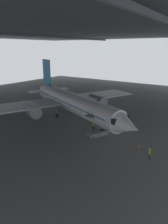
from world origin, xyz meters
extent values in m
plane|color=slate|center=(0.00, 0.00, 0.00)|extent=(110.00, 110.00, 0.00)
cube|color=#38383D|center=(0.00, 13.75, 18.31)|extent=(121.00, 99.00, 1.20)
cube|color=#4C4F54|center=(0.00, -11.00, 17.31)|extent=(115.50, 0.50, 0.70)
cylinder|color=white|center=(2.81, 5.97, 3.44)|extent=(14.01, 26.67, 3.67)
cone|color=white|center=(-3.14, -8.17, 3.44)|extent=(5.03, 5.46, 3.60)
cube|color=black|center=(-2.24, -6.03, 3.90)|extent=(3.88, 3.58, 0.81)
cone|color=white|center=(8.76, 20.12, 3.80)|extent=(5.16, 6.63, 3.12)
cube|color=#1972B2|center=(7.86, 17.98, 8.28)|extent=(1.78, 3.79, 6.01)
cube|color=white|center=(9.84, 16.06, 3.99)|extent=(5.48, 4.58, 0.16)
cube|color=white|center=(5.10, 18.05, 3.99)|extent=(5.48, 4.58, 0.16)
cube|color=white|center=(13.30, 6.37, 3.07)|extent=(16.75, 12.11, 0.24)
cylinder|color=#9EA3A8|center=(10.83, 5.24, 2.43)|extent=(3.95, 5.29, 2.28)
cube|color=white|center=(-4.24, 13.75, 3.07)|extent=(16.75, 12.11, 0.24)
cylinder|color=#9EA3A8|center=(-3.32, 11.20, 2.43)|extent=(3.95, 5.29, 2.28)
cube|color=#1972B2|center=(2.81, 5.97, 3.71)|extent=(13.30, 24.85, 0.16)
cylinder|color=#9EA3A8|center=(-0.75, -2.49, 1.25)|extent=(0.20, 0.20, 1.15)
cylinder|color=black|center=(-0.75, -2.49, 0.45)|extent=(0.63, 0.95, 0.90)
cylinder|color=#9EA3A8|center=(6.09, 7.49, 1.25)|extent=(0.20, 0.20, 1.15)
cylinder|color=black|center=(6.09, 7.49, 0.45)|extent=(0.63, 0.95, 0.90)
cylinder|color=#9EA3A8|center=(1.60, 9.38, 1.25)|extent=(0.20, 0.20, 1.15)
cylinder|color=black|center=(1.60, 9.38, 0.45)|extent=(0.63, 0.95, 0.90)
cube|color=slate|center=(-1.29, -2.45, 0.35)|extent=(4.07, 2.85, 0.70)
cube|color=slate|center=(-1.29, -2.45, 2.16)|extent=(3.75, 2.56, 3.01)
cube|color=slate|center=(-2.88, -1.78, 3.62)|extent=(1.52, 1.62, 0.12)
cylinder|color=black|center=(-3.11, -2.33, 4.12)|extent=(0.06, 0.06, 1.00)
cylinder|color=black|center=(-2.65, -1.23, 4.12)|extent=(0.06, 0.06, 1.00)
cylinder|color=black|center=(-2.99, -2.49, 0.15)|extent=(0.32, 0.23, 0.30)
cylinder|color=black|center=(-2.45, -1.20, 0.15)|extent=(0.32, 0.23, 0.30)
cylinder|color=black|center=(-0.14, -3.69, 0.15)|extent=(0.32, 0.23, 0.30)
cylinder|color=black|center=(0.40, -2.40, 0.15)|extent=(0.32, 0.23, 0.30)
cylinder|color=#232838|center=(-4.70, -12.14, 0.43)|extent=(0.14, 0.14, 0.87)
cylinder|color=#232838|center=(-4.53, -12.06, 0.43)|extent=(0.14, 0.14, 0.87)
cube|color=yellow|center=(-4.62, -12.10, 1.17)|extent=(0.42, 0.35, 0.61)
cylinder|color=yellow|center=(-4.82, -12.20, 1.21)|extent=(0.09, 0.09, 0.58)
cylinder|color=yellow|center=(-4.41, -12.00, 1.21)|extent=(0.09, 0.09, 0.58)
sphere|color=beige|center=(-4.62, -12.10, 1.61)|extent=(0.23, 0.23, 0.23)
cylinder|color=#232838|center=(-0.10, -0.67, 0.40)|extent=(0.14, 0.14, 0.81)
cylinder|color=#232838|center=(0.08, -0.64, 0.40)|extent=(0.14, 0.14, 0.81)
cube|color=yellow|center=(-0.01, -0.66, 1.09)|extent=(0.39, 0.28, 0.57)
cylinder|color=yellow|center=(-0.24, -0.70, 1.12)|extent=(0.09, 0.09, 0.54)
cylinder|color=yellow|center=(0.21, -0.62, 1.12)|extent=(0.09, 0.09, 0.54)
sphere|color=beige|center=(-0.01, -0.66, 1.50)|extent=(0.22, 0.22, 0.22)
cube|color=black|center=(-2.24, -9.70, 0.02)|extent=(0.36, 0.36, 0.04)
cone|color=orange|center=(-2.24, -9.70, 0.32)|extent=(0.30, 0.30, 0.56)
camera|label=1|loc=(-29.43, -19.24, 13.86)|focal=34.00mm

